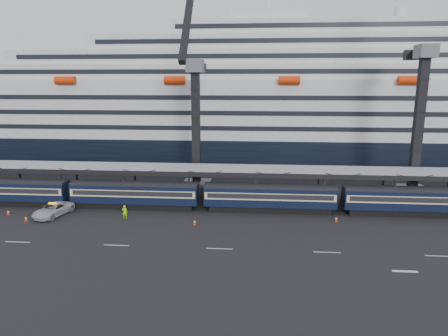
{
  "coord_description": "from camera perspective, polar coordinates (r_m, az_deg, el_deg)",
  "views": [
    {
      "loc": [
        -10.07,
        -46.09,
        18.57
      ],
      "look_at": [
        -14.63,
        10.0,
        6.35
      ],
      "focal_mm": 32.0,
      "sensor_mm": 36.0,
      "label": 1
    }
  ],
  "objects": [
    {
      "name": "traffic_cone_a",
      "position": [
        64.9,
        -28.45,
        -5.55
      ],
      "size": [
        0.39,
        0.39,
        0.79
      ],
      "color": "red",
      "rests_on": "ground"
    },
    {
      "name": "canopy",
      "position": [
        62.37,
        13.83,
        -0.44
      ],
      "size": [
        130.0,
        6.25,
        5.53
      ],
      "color": "gray",
      "rests_on": "ground"
    },
    {
      "name": "ground",
      "position": [
        50.7,
        16.0,
        -9.73
      ],
      "size": [
        260.0,
        260.0,
        0.0
      ],
      "primitive_type": "plane",
      "color": "black",
      "rests_on": "ground"
    },
    {
      "name": "pickup_truck",
      "position": [
        61.48,
        -23.22,
        -5.5
      ],
      "size": [
        4.29,
        6.84,
        1.76
      ],
      "primitive_type": "imported",
      "rotation": [
        0.0,
        0.0,
        -0.23
      ],
      "color": "#B3B4BA",
      "rests_on": "ground"
    },
    {
      "name": "traffic_cone_b",
      "position": [
        60.9,
        -26.44,
        -6.46
      ],
      "size": [
        0.39,
        0.39,
        0.77
      ],
      "color": "red",
      "rests_on": "ground"
    },
    {
      "name": "cruise_ship",
      "position": [
        92.73,
        10.31,
        8.2
      ],
      "size": [
        214.09,
        28.84,
        34.0
      ],
      "color": "black",
      "rests_on": "ground"
    },
    {
      "name": "worker",
      "position": [
        57.03,
        -13.99,
        -6.1
      ],
      "size": [
        0.75,
        0.52,
        1.94
      ],
      "primitive_type": "imported",
      "rotation": [
        0.0,
        0.0,
        3.23
      ],
      "color": "#B8FA0D",
      "rests_on": "ground"
    },
    {
      "name": "crane_dark_near",
      "position": [
        65.78,
        -4.08,
        6.42
      ],
      "size": [
        4.5,
        17.75,
        35.08
      ],
      "color": "#4D5054",
      "rests_on": "ground"
    },
    {
      "name": "crane_dark_mid",
      "position": [
        68.64,
        26.25,
        6.64
      ],
      "size": [
        4.5,
        18.24,
        39.64
      ],
      "color": "#4D5054",
      "rests_on": "ground"
    },
    {
      "name": "lane_markings",
      "position": [
        48.44,
        26.92,
        -11.68
      ],
      "size": [
        111.0,
        4.27,
        0.02
      ],
      "color": "beige",
      "rests_on": "ground"
    },
    {
      "name": "traffic_cone_d",
      "position": [
        56.45,
        15.73,
        -7.01
      ],
      "size": [
        0.4,
        0.4,
        0.8
      ],
      "color": "red",
      "rests_on": "ground"
    },
    {
      "name": "traffic_cone_c",
      "position": [
        53.41,
        -4.23,
        -7.7
      ],
      "size": [
        0.38,
        0.38,
        0.77
      ],
      "color": "red",
      "rests_on": "ground"
    },
    {
      "name": "train",
      "position": [
        58.68,
        9.79,
        -4.13
      ],
      "size": [
        133.05,
        3.0,
        4.05
      ],
      "color": "black",
      "rests_on": "ground"
    }
  ]
}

